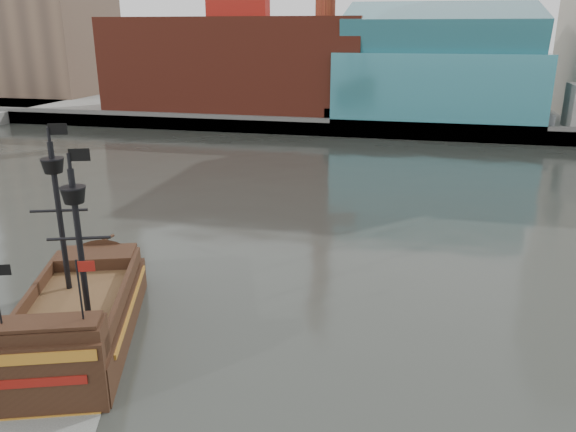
# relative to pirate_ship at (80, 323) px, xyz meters

# --- Properties ---
(ground) EXTENTS (400.00, 400.00, 0.00)m
(ground) POSITION_rel_pirate_ship_xyz_m (7.97, -1.94, -1.06)
(ground) COLOR #2A2C27
(ground) RESTS_ON ground
(promenade_far) EXTENTS (220.00, 60.00, 2.00)m
(promenade_far) POSITION_rel_pirate_ship_xyz_m (7.97, 90.06, -0.06)
(promenade_far) COLOR slate
(promenade_far) RESTS_ON ground
(seawall) EXTENTS (220.00, 1.00, 2.60)m
(seawall) POSITION_rel_pirate_ship_xyz_m (7.97, 60.56, 0.24)
(seawall) COLOR #4C4C49
(seawall) RESTS_ON ground
(pirate_ship) EXTENTS (9.60, 16.20, 11.64)m
(pirate_ship) POSITION_rel_pirate_ship_xyz_m (0.00, 0.00, 0.00)
(pirate_ship) COLOR black
(pirate_ship) RESTS_ON ground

